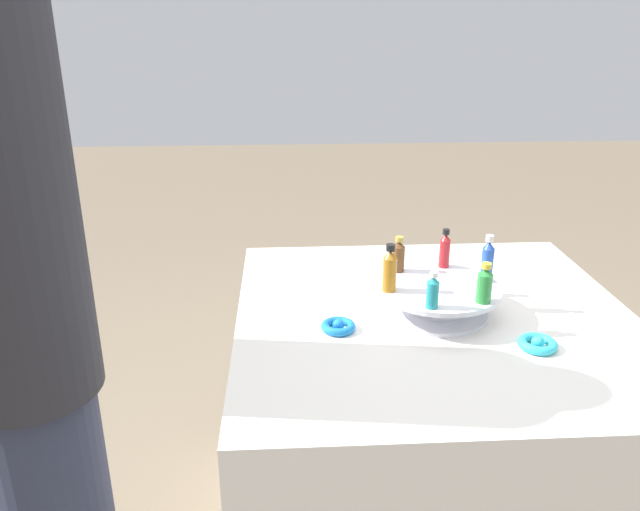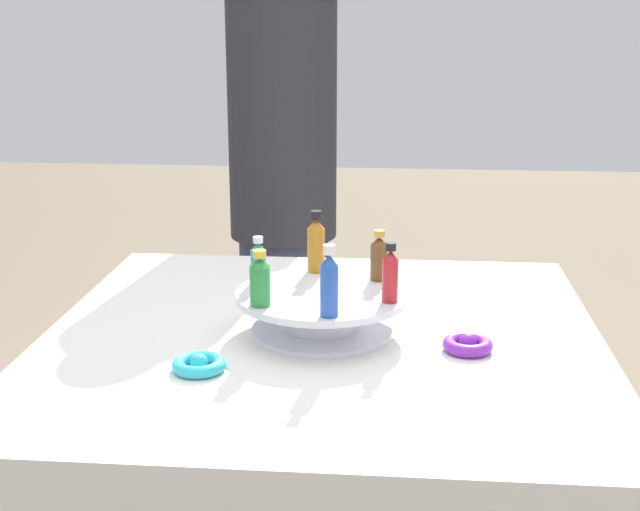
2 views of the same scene
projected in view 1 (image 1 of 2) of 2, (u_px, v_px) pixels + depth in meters
The scene contains 12 objects.
party_table at pixel (426, 444), 1.65m from camera, with size 0.96×0.96×0.76m.
display_stand at pixel (437, 298), 1.49m from camera, with size 0.30×0.30×0.07m.
bottle_brown at pixel (399, 255), 1.55m from camera, with size 0.03×0.03×0.09m.
bottle_amber at pixel (390, 270), 1.43m from camera, with size 0.03×0.03×0.11m.
bottle_teal at pixel (433, 291), 1.36m from camera, with size 0.03×0.03×0.08m.
bottle_green at pixel (485, 284), 1.38m from camera, with size 0.03×0.03×0.09m.
bottle_blue at pixel (487, 260), 1.49m from camera, with size 0.03×0.03×0.12m.
bottle_red at pixel (445, 250), 1.57m from camera, with size 0.03×0.03×0.10m.
ribbon_bow_teal at pixel (538, 344), 1.35m from camera, with size 0.08×0.08×0.03m.
ribbon_bow_purple at pixel (438, 270), 1.73m from camera, with size 0.08×0.08×0.03m.
ribbon_bow_blue at pixel (338, 326), 1.43m from camera, with size 0.08×0.08×0.03m.
person_figure at pixel (22, 326), 1.26m from camera, with size 0.29×0.29×1.69m.
Camera 1 is at (0.36, 1.33, 1.44)m, focal length 35.00 mm.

